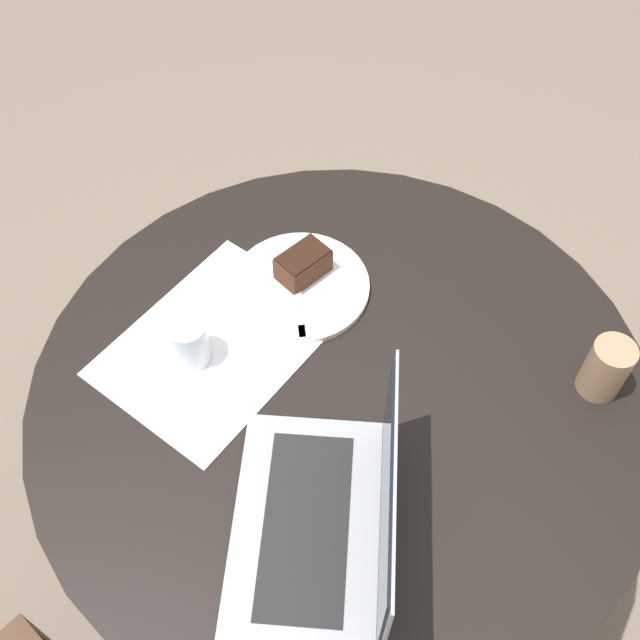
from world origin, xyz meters
TOP-DOWN VIEW (x-y plane):
  - ground_plane at (0.00, 0.00)m, footprint 12.00×12.00m
  - dining_table at (0.00, 0.00)m, footprint 1.03×1.03m
  - paper_document at (0.11, -0.20)m, footprint 0.43×0.35m
  - plate at (-0.08, -0.20)m, footprint 0.25×0.25m
  - cake_slice at (-0.10, -0.21)m, footprint 0.09×0.06m
  - fork at (-0.04, -0.16)m, footprint 0.12×0.15m
  - coffee_glass at (-0.31, 0.28)m, footprint 0.07×0.07m
  - water_glass at (0.15, -0.21)m, footprint 0.07×0.07m
  - laptop at (0.18, 0.17)m, footprint 0.40×0.40m

SIDE VIEW (x-z plane):
  - ground_plane at x=0.00m, z-range 0.00..0.00m
  - dining_table at x=0.00m, z-range 0.21..0.95m
  - paper_document at x=0.11m, z-range 0.74..0.75m
  - plate at x=-0.08m, z-range 0.74..0.75m
  - fork at x=-0.04m, z-range 0.75..0.76m
  - cake_slice at x=-0.10m, z-range 0.75..0.81m
  - laptop at x=0.18m, z-range 0.67..0.90m
  - water_glass at x=0.15m, z-range 0.74..0.83m
  - coffee_glass at x=-0.31m, z-range 0.74..0.85m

